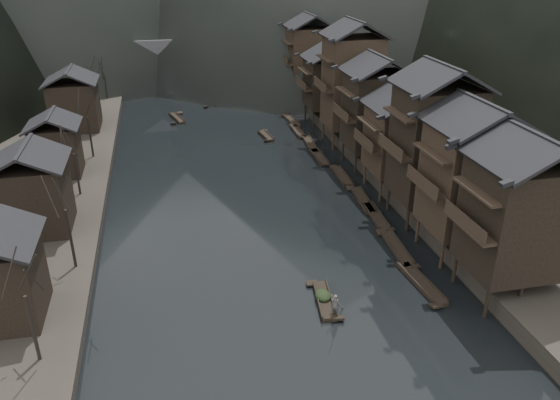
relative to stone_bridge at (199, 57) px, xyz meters
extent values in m
plane|color=black|center=(0.00, -72.00, -5.11)|extent=(300.00, 300.00, 0.00)
cube|color=#2D2823|center=(35.00, -32.00, -4.21)|extent=(40.00, 200.00, 1.80)
cylinder|color=black|center=(14.20, -82.40, -3.81)|extent=(0.30, 0.30, 2.90)
cylinder|color=black|center=(14.20, -77.60, -3.81)|extent=(0.30, 0.30, 2.90)
cylinder|color=black|center=(16.95, -82.40, -3.81)|extent=(0.30, 0.30, 2.90)
cylinder|color=black|center=(16.95, -77.60, -3.81)|extent=(0.30, 0.30, 2.90)
cube|color=black|center=(17.30, -80.00, 1.87)|extent=(7.00, 6.00, 8.76)
cube|color=black|center=(13.30, -80.00, 1.43)|extent=(1.20, 5.70, 0.25)
cylinder|color=black|center=(14.20, -75.40, -3.81)|extent=(0.30, 0.30, 2.90)
cylinder|color=black|center=(14.20, -70.60, -3.81)|extent=(0.30, 0.30, 2.90)
cylinder|color=black|center=(16.95, -75.40, -3.81)|extent=(0.30, 0.30, 2.90)
cylinder|color=black|center=(16.95, -70.60, -3.81)|extent=(0.30, 0.30, 2.90)
cube|color=black|center=(17.30, -73.00, 2.12)|extent=(7.00, 6.00, 9.25)
cube|color=black|center=(13.30, -73.00, 1.65)|extent=(1.20, 5.70, 0.25)
cylinder|color=black|center=(14.20, -68.40, -3.81)|extent=(0.30, 0.30, 2.90)
cylinder|color=black|center=(14.20, -63.60, -3.81)|extent=(0.30, 0.30, 2.90)
cylinder|color=black|center=(16.95, -68.40, -3.81)|extent=(0.30, 0.30, 2.90)
cylinder|color=black|center=(16.95, -63.60, -3.81)|extent=(0.30, 0.30, 2.90)
cube|color=black|center=(17.30, -66.00, 2.93)|extent=(7.00, 6.00, 10.88)
cube|color=black|center=(13.30, -66.00, 2.39)|extent=(1.20, 5.70, 0.25)
cylinder|color=black|center=(14.20, -61.40, -3.81)|extent=(0.30, 0.30, 2.90)
cylinder|color=black|center=(14.20, -56.60, -3.81)|extent=(0.30, 0.30, 2.90)
cylinder|color=black|center=(16.95, -61.40, -3.81)|extent=(0.30, 0.30, 2.90)
cylinder|color=black|center=(16.95, -56.60, -3.81)|extent=(0.30, 0.30, 2.90)
cube|color=black|center=(17.30, -59.00, 1.02)|extent=(7.00, 6.00, 7.05)
cube|color=black|center=(13.30, -59.00, 0.66)|extent=(1.20, 5.70, 0.25)
cylinder|color=black|center=(14.20, -53.40, -3.81)|extent=(0.30, 0.30, 2.90)
cylinder|color=black|center=(14.20, -48.60, -3.81)|extent=(0.30, 0.30, 2.90)
cylinder|color=black|center=(16.95, -53.40, -3.81)|extent=(0.30, 0.30, 2.90)
cylinder|color=black|center=(16.95, -48.60, -3.81)|extent=(0.30, 0.30, 2.90)
cube|color=black|center=(17.30, -51.00, 2.00)|extent=(7.00, 6.00, 9.02)
cube|color=black|center=(13.30, -51.00, 1.55)|extent=(1.20, 5.70, 0.25)
cylinder|color=black|center=(14.20, -44.40, -3.81)|extent=(0.30, 0.30, 2.90)
cylinder|color=black|center=(14.20, -39.60, -3.81)|extent=(0.30, 0.30, 2.90)
cylinder|color=black|center=(16.95, -44.40, -3.81)|extent=(0.30, 0.30, 2.90)
cylinder|color=black|center=(16.95, -39.60, -3.81)|extent=(0.30, 0.30, 2.90)
cube|color=black|center=(17.30, -42.00, 3.45)|extent=(7.00, 6.00, 11.92)
cube|color=black|center=(13.30, -42.00, 2.85)|extent=(1.20, 5.70, 0.25)
cylinder|color=black|center=(14.20, -34.40, -3.81)|extent=(0.30, 0.30, 2.90)
cylinder|color=black|center=(14.20, -29.60, -3.81)|extent=(0.30, 0.30, 2.90)
cylinder|color=black|center=(16.95, -34.40, -3.81)|extent=(0.30, 0.30, 2.90)
cylinder|color=black|center=(16.95, -29.60, -3.81)|extent=(0.30, 0.30, 2.90)
cube|color=black|center=(17.30, -32.00, 1.09)|extent=(7.00, 6.00, 7.19)
cube|color=black|center=(13.30, -32.00, 0.73)|extent=(1.20, 5.70, 0.25)
cylinder|color=black|center=(14.20, -22.40, -3.81)|extent=(0.30, 0.30, 2.90)
cylinder|color=black|center=(14.20, -17.60, -3.81)|extent=(0.30, 0.30, 2.90)
cylinder|color=black|center=(16.95, -22.40, -3.81)|extent=(0.30, 0.30, 2.90)
cylinder|color=black|center=(16.95, -17.60, -3.81)|extent=(0.30, 0.30, 2.90)
cube|color=black|center=(17.30, -20.00, 2.62)|extent=(7.00, 6.00, 10.25)
cube|color=black|center=(13.30, -20.00, 2.11)|extent=(1.20, 5.70, 0.25)
cube|color=black|center=(-20.50, -62.00, -0.66)|extent=(6.00, 6.00, 6.50)
cube|color=black|center=(-20.50, -48.00, -1.01)|extent=(5.00, 5.00, 5.80)
cube|color=black|center=(-20.50, -30.00, -0.51)|extent=(6.50, 6.50, 6.80)
cylinder|color=black|center=(-17.00, -81.25, -1.44)|extent=(0.24, 0.24, 4.95)
cylinder|color=black|center=(-17.00, -69.88, -1.26)|extent=(0.24, 0.24, 5.29)
cylinder|color=black|center=(-17.00, -54.58, -1.60)|extent=(0.24, 0.24, 4.61)
cylinder|color=black|center=(-17.00, -42.82, -1.33)|extent=(0.24, 0.24, 5.17)
cylinder|color=black|center=(-17.00, -24.61, -1.13)|extent=(0.24, 0.24, 5.56)
cylinder|color=black|center=(-17.00, -13.26, -1.87)|extent=(0.24, 0.24, 4.08)
cube|color=black|center=(11.42, -77.41, -4.96)|extent=(1.64, 6.63, 0.30)
cube|color=black|center=(11.42, -77.41, -4.78)|extent=(1.69, 6.51, 0.10)
cube|color=black|center=(11.68, -74.27, -4.82)|extent=(1.00, 0.88, 0.34)
cube|color=black|center=(11.16, -80.55, -4.82)|extent=(1.00, 0.88, 0.34)
cube|color=black|center=(11.75, -71.76, -4.96)|extent=(1.52, 6.68, 0.30)
cube|color=black|center=(11.75, -71.76, -4.78)|extent=(1.57, 6.55, 0.10)
cube|color=black|center=(11.55, -68.59, -4.82)|extent=(0.99, 0.87, 0.34)
cube|color=black|center=(11.95, -74.94, -4.82)|extent=(0.99, 0.87, 0.34)
cube|color=black|center=(12.30, -65.09, -4.96)|extent=(1.52, 6.34, 0.30)
cube|color=black|center=(12.30, -65.09, -4.78)|extent=(1.57, 6.22, 0.10)
cube|color=black|center=(12.10, -62.08, -4.82)|extent=(0.99, 0.84, 0.33)
cube|color=black|center=(12.51, -68.10, -4.82)|extent=(0.99, 0.84, 0.33)
cube|color=black|center=(12.37, -61.09, -4.96)|extent=(1.69, 6.80, 0.30)
cube|color=black|center=(12.37, -61.09, -4.78)|extent=(1.74, 6.67, 0.10)
cube|color=black|center=(12.09, -57.87, -4.82)|extent=(1.00, 0.91, 0.34)
cube|color=black|center=(12.66, -64.31, -4.82)|extent=(1.00, 0.91, 0.34)
cube|color=black|center=(12.24, -54.02, -4.96)|extent=(1.33, 5.85, 0.30)
cube|color=black|center=(12.24, -54.02, -4.78)|extent=(1.38, 5.73, 0.10)
cube|color=black|center=(12.13, -51.23, -4.82)|extent=(0.96, 0.76, 0.32)
cube|color=black|center=(12.35, -56.80, -4.82)|extent=(0.96, 0.76, 0.32)
cube|color=black|center=(11.40, -47.18, -4.96)|extent=(1.17, 6.03, 0.30)
cube|color=black|center=(11.40, -47.18, -4.78)|extent=(1.22, 5.91, 0.10)
cube|color=black|center=(11.37, -44.29, -4.82)|extent=(0.94, 0.75, 0.33)
cube|color=black|center=(11.44, -50.07, -4.82)|extent=(0.94, 0.75, 0.33)
cube|color=black|center=(11.60, -41.95, -4.96)|extent=(1.73, 7.53, 0.30)
cube|color=black|center=(11.60, -41.95, -4.78)|extent=(1.77, 7.39, 0.10)
cube|color=black|center=(11.30, -38.38, -4.82)|extent=(1.01, 0.99, 0.36)
cube|color=black|center=(11.90, -45.52, -4.82)|extent=(1.01, 0.99, 0.36)
cube|color=black|center=(11.29, -36.15, -4.96)|extent=(1.16, 6.17, 0.30)
cube|color=black|center=(11.29, -36.15, -4.78)|extent=(1.22, 6.05, 0.10)
cube|color=black|center=(11.26, -33.20, -4.82)|extent=(0.94, 0.77, 0.33)
cube|color=black|center=(11.32, -39.11, -4.82)|extent=(0.94, 0.77, 0.33)
cube|color=black|center=(11.66, -30.52, -4.96)|extent=(1.54, 7.11, 0.30)
cube|color=black|center=(11.66, -30.52, -4.78)|extent=(1.59, 6.97, 0.10)
cube|color=black|center=(11.87, -27.14, -4.82)|extent=(0.99, 0.92, 0.35)
cube|color=black|center=(11.44, -33.90, -4.82)|extent=(0.99, 0.92, 0.35)
cube|color=black|center=(11.66, -22.82, -4.96)|extent=(1.12, 6.55, 0.30)
cube|color=black|center=(11.66, -22.82, -4.78)|extent=(1.18, 6.42, 0.10)
cube|color=black|center=(11.67, -19.67, -4.82)|extent=(0.94, 0.81, 0.34)
cube|color=black|center=(11.65, -25.96, -4.82)|extent=(0.94, 0.81, 0.34)
cube|color=black|center=(12.20, -18.91, -4.96)|extent=(1.38, 7.19, 0.30)
cube|color=black|center=(12.20, -18.91, -4.78)|extent=(1.43, 7.05, 0.10)
cube|color=black|center=(12.33, -15.47, -4.82)|extent=(0.97, 0.91, 0.35)
cube|color=black|center=(12.06, -22.34, -4.82)|extent=(0.97, 0.91, 0.35)
cube|color=black|center=(6.26, -37.14, -4.96)|extent=(1.57, 4.76, 0.30)
cube|color=black|center=(6.26, -37.14, -4.78)|extent=(1.61, 4.68, 0.10)
cube|color=black|center=(6.54, -34.91, -4.82)|extent=(0.92, 0.69, 0.29)
cube|color=black|center=(5.98, -39.37, -4.82)|extent=(0.92, 0.69, 0.29)
cube|color=black|center=(-6.01, -25.23, -4.96)|extent=(2.34, 6.00, 0.30)
cube|color=black|center=(-6.01, -25.23, -4.78)|extent=(2.36, 5.90, 0.10)
cube|color=black|center=(-5.35, -22.46, -4.82)|extent=(1.00, 0.91, 0.32)
cube|color=black|center=(-6.67, -28.00, -4.82)|extent=(1.00, 0.91, 0.32)
cube|color=black|center=(0.29, -16.98, -4.96)|extent=(3.17, 5.68, 0.30)
cube|color=black|center=(0.29, -16.98, -4.78)|extent=(3.17, 5.60, 0.10)
cube|color=black|center=(1.37, -14.43, -4.82)|extent=(1.06, 0.99, 0.32)
cube|color=black|center=(-0.79, -19.52, -4.82)|extent=(1.06, 0.99, 0.32)
cube|color=#4C4C4F|center=(0.00, 0.00, 2.09)|extent=(40.00, 6.00, 1.60)
cube|color=#4C4C4F|center=(0.00, -2.70, 3.39)|extent=(40.00, 0.50, 1.00)
cube|color=#4C4C4F|center=(0.00, 2.70, 3.39)|extent=(40.00, 0.50, 1.00)
cube|color=#4C4C4F|center=(-14.00, 0.00, -1.91)|extent=(3.20, 6.00, 6.40)
cube|color=#4C4C4F|center=(-4.50, 0.00, -1.91)|extent=(3.20, 6.00, 6.40)
cube|color=#4C4C4F|center=(4.50, 0.00, -1.91)|extent=(3.20, 6.00, 6.40)
cube|color=#4C4C4F|center=(14.00, 0.00, -1.91)|extent=(3.20, 6.00, 6.40)
cube|color=black|center=(2.92, -77.99, -4.96)|extent=(1.76, 5.19, 0.30)
cube|color=black|center=(2.92, -77.99, -4.78)|extent=(1.80, 5.10, 0.10)
cube|color=black|center=(2.60, -75.57, -4.82)|extent=(1.01, 0.75, 0.30)
cube|color=black|center=(3.24, -80.42, -4.82)|extent=(1.01, 0.75, 0.30)
ellipsoid|color=black|center=(2.89, -77.74, -4.30)|extent=(1.22, 1.59, 0.73)
imported|color=#515254|center=(3.17, -79.91, -3.78)|extent=(0.77, 0.72, 1.77)
cylinder|color=#8C7A51|center=(3.37, -79.91, -1.43)|extent=(1.80, 2.03, 2.94)
camera|label=1|loc=(-8.08, -111.78, 20.36)|focal=35.00mm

